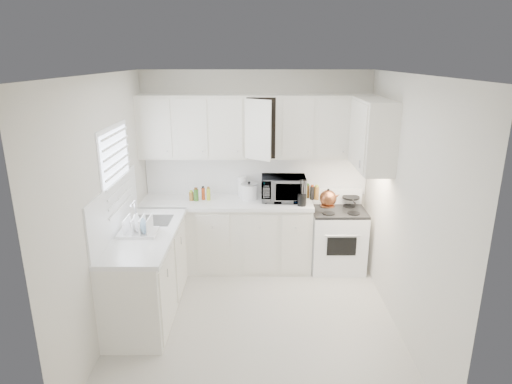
{
  "coord_description": "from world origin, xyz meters",
  "views": [
    {
      "loc": [
        0.02,
        -4.17,
        2.75
      ],
      "look_at": [
        0.0,
        0.7,
        1.25
      ],
      "focal_mm": 30.78,
      "sensor_mm": 36.0,
      "label": 1
    }
  ],
  "objects_px": {
    "rice_cooker": "(249,190)",
    "utensil_crock": "(302,192)",
    "microwave": "(283,186)",
    "tea_kettle": "(328,197)",
    "dish_rack": "(137,224)",
    "stove": "(338,231)"
  },
  "relations": [
    {
      "from": "rice_cooker",
      "to": "utensil_crock",
      "type": "distance_m",
      "value": 0.73
    },
    {
      "from": "stove",
      "to": "tea_kettle",
      "type": "distance_m",
      "value": 0.58
    },
    {
      "from": "dish_rack",
      "to": "utensil_crock",
      "type": "bearing_deg",
      "value": 26.41
    },
    {
      "from": "microwave",
      "to": "stove",
      "type": "bearing_deg",
      "value": -4.25
    },
    {
      "from": "tea_kettle",
      "to": "dish_rack",
      "type": "distance_m",
      "value": 2.36
    },
    {
      "from": "microwave",
      "to": "utensil_crock",
      "type": "bearing_deg",
      "value": -44.62
    },
    {
      "from": "dish_rack",
      "to": "tea_kettle",
      "type": "bearing_deg",
      "value": 22.8
    },
    {
      "from": "microwave",
      "to": "rice_cooker",
      "type": "height_order",
      "value": "microwave"
    },
    {
      "from": "microwave",
      "to": "utensil_crock",
      "type": "height_order",
      "value": "microwave"
    },
    {
      "from": "tea_kettle",
      "to": "microwave",
      "type": "distance_m",
      "value": 0.6
    },
    {
      "from": "stove",
      "to": "rice_cooker",
      "type": "bearing_deg",
      "value": 173.74
    },
    {
      "from": "stove",
      "to": "microwave",
      "type": "height_order",
      "value": "microwave"
    },
    {
      "from": "rice_cooker",
      "to": "utensil_crock",
      "type": "relative_size",
      "value": 0.67
    },
    {
      "from": "microwave",
      "to": "dish_rack",
      "type": "xyz_separation_m",
      "value": [
        -1.61,
        -1.16,
        -0.08
      ]
    },
    {
      "from": "rice_cooker",
      "to": "microwave",
      "type": "bearing_deg",
      "value": -16.31
    },
    {
      "from": "stove",
      "to": "tea_kettle",
      "type": "relative_size",
      "value": 4.02
    },
    {
      "from": "stove",
      "to": "utensil_crock",
      "type": "xyz_separation_m",
      "value": [
        -0.51,
        -0.16,
        0.59
      ]
    },
    {
      "from": "utensil_crock",
      "to": "dish_rack",
      "type": "relative_size",
      "value": 0.89
    },
    {
      "from": "tea_kettle",
      "to": "microwave",
      "type": "xyz_separation_m",
      "value": [
        -0.55,
        0.22,
        0.08
      ]
    },
    {
      "from": "stove",
      "to": "dish_rack",
      "type": "height_order",
      "value": "dish_rack"
    },
    {
      "from": "utensil_crock",
      "to": "dish_rack",
      "type": "xyz_separation_m",
      "value": [
        -1.83,
        -0.94,
        -0.07
      ]
    },
    {
      "from": "tea_kettle",
      "to": "utensil_crock",
      "type": "bearing_deg",
      "value": -159.41
    }
  ]
}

